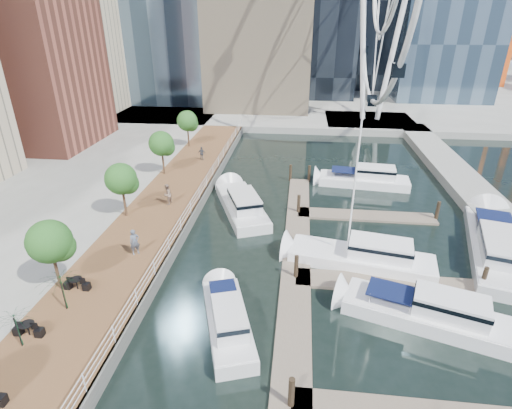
{
  "coord_description": "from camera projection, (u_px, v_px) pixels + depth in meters",
  "views": [
    {
      "loc": [
        2.84,
        -14.61,
        16.14
      ],
      "look_at": [
        -0.3,
        13.13,
        3.0
      ],
      "focal_mm": 28.0,
      "sensor_mm": 36.0,
      "label": 1
    }
  ],
  "objects": [
    {
      "name": "cafe_tables",
      "position": [
        10.0,
        360.0,
        18.98
      ],
      "size": [
        2.5,
        13.7,
        0.74
      ],
      "color": "black",
      "rests_on": "ground"
    },
    {
      "name": "breakwater",
      "position": [
        488.0,
        208.0,
        36.03
      ],
      "size": [
        4.0,
        60.0,
        1.0
      ],
      "primitive_type": "cube",
      "color": "gray",
      "rests_on": "ground"
    },
    {
      "name": "railing",
      "position": [
        191.0,
        208.0,
        33.76
      ],
      "size": [
        0.1,
        60.0,
        1.05
      ],
      "primitive_type": null,
      "color": "white",
      "rests_on": "boardwalk"
    },
    {
      "name": "pedestrian_far",
      "position": [
        202.0,
        153.0,
        46.34
      ],
      "size": [
        0.94,
        0.44,
        1.56
      ],
      "primitive_type": "imported",
      "rotation": [
        0.0,
        0.0,
        3.07
      ],
      "color": "#343841",
      "rests_on": "boardwalk"
    },
    {
      "name": "ground",
      "position": [
        233.0,
        367.0,
        20.3
      ],
      "size": [
        520.0,
        520.0,
        0.0
      ],
      "primitive_type": "plane",
      "color": "black",
      "rests_on": "ground"
    },
    {
      "name": "street_trees",
      "position": [
        121.0,
        179.0,
        32.22
      ],
      "size": [
        2.6,
        42.6,
        4.6
      ],
      "color": "#3F2B1C",
      "rests_on": "ground"
    },
    {
      "name": "land_far",
      "position": [
        293.0,
        79.0,
        111.79
      ],
      "size": [
        200.0,
        114.0,
        1.0
      ],
      "primitive_type": "cube",
      "color": "gray",
      "rests_on": "ground"
    },
    {
      "name": "pedestrian_mid",
      "position": [
        167.0,
        194.0,
        35.22
      ],
      "size": [
        0.81,
        0.99,
        1.9
      ],
      "primitive_type": "imported",
      "rotation": [
        0.0,
        0.0,
        -1.67
      ],
      "color": "#83695A",
      "rests_on": "boardwalk"
    },
    {
      "name": "moored_yachts",
      "position": [
        366.0,
        257.0,
        29.59
      ],
      "size": [
        27.04,
        35.44,
        11.5
      ],
      "color": "white",
      "rests_on": "ground"
    },
    {
      "name": "yacht_foreground",
      "position": [
        425.0,
        322.0,
        23.31
      ],
      "size": [
        10.55,
        5.84,
        2.15
      ],
      "primitive_type": null,
      "rotation": [
        0.0,
        0.0,
        1.25
      ],
      "color": "white",
      "rests_on": "ground"
    },
    {
      "name": "boardwalk",
      "position": [
        159.0,
        217.0,
        34.49
      ],
      "size": [
        6.0,
        60.0,
        1.0
      ],
      "primitive_type": "cube",
      "color": "brown",
      "rests_on": "ground"
    },
    {
      "name": "pedestrian_near",
      "position": [
        135.0,
        242.0,
        27.77
      ],
      "size": [
        0.82,
        0.79,
        1.89
      ],
      "primitive_type": "imported",
      "rotation": [
        0.0,
        0.0,
        0.71
      ],
      "color": "#4B5364",
      "rests_on": "boardwalk"
    },
    {
      "name": "pier",
      "position": [
        369.0,
        122.0,
        65.41
      ],
      "size": [
        14.0,
        12.0,
        1.0
      ],
      "primitive_type": "cube",
      "color": "gray",
      "rests_on": "ground"
    },
    {
      "name": "seawall",
      "position": [
        193.0,
        218.0,
        34.18
      ],
      "size": [
        0.25,
        60.0,
        1.0
      ],
      "primitive_type": "cube",
      "color": "#595954",
      "rests_on": "ground"
    },
    {
      "name": "floating_docks",
      "position": [
        367.0,
        261.0,
        28.25
      ],
      "size": [
        16.0,
        34.0,
        2.6
      ],
      "color": "#6D6051",
      "rests_on": "ground"
    }
  ]
}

